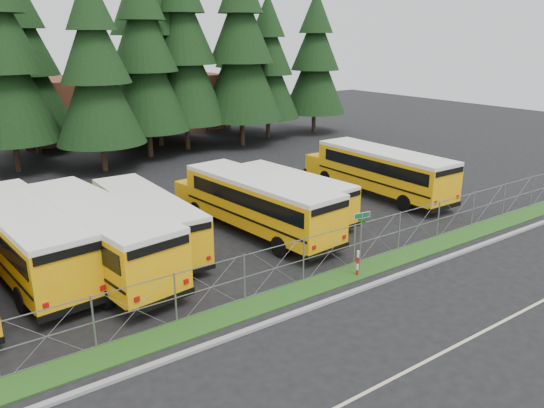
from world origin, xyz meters
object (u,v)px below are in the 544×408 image
(bus_5, at_px, (255,205))
(bus_6, at_px, (288,195))
(bus_2, at_px, (92,237))
(bus_3, at_px, (145,221))
(street_sign, at_px, (361,229))
(striped_bollard, at_px, (358,263))
(bus_1, at_px, (25,240))
(bus_east, at_px, (379,172))

(bus_5, height_order, bus_6, bus_5)
(bus_2, height_order, bus_3, bus_2)
(bus_2, distance_m, bus_3, 3.20)
(street_sign, bearing_deg, striped_bollard, -145.51)
(bus_1, bearing_deg, bus_6, -6.64)
(bus_2, xyz_separation_m, striped_bollard, (9.27, -7.30, -1.03))
(bus_6, bearing_deg, bus_1, 173.16)
(bus_5, relative_size, street_sign, 4.20)
(bus_east, bearing_deg, street_sign, -139.69)
(bus_1, xyz_separation_m, striped_bollard, (11.81, -8.66, -1.01))
(bus_3, bearing_deg, striped_bollard, -52.78)
(street_sign, bearing_deg, bus_3, 129.20)
(striped_bollard, bearing_deg, bus_1, 143.75)
(bus_5, distance_m, bus_6, 3.30)
(bus_2, bearing_deg, bus_6, -2.77)
(bus_6, distance_m, striped_bollard, 8.71)
(bus_5, bearing_deg, bus_3, 161.14)
(bus_1, relative_size, bus_3, 1.14)
(bus_6, xyz_separation_m, striped_bollard, (-2.44, -8.34, -0.69))
(bus_2, relative_size, bus_3, 1.16)
(striped_bollard, bearing_deg, street_sign, 34.49)
(bus_2, bearing_deg, bus_east, -4.88)
(bus_1, xyz_separation_m, bus_5, (11.17, -1.48, -0.06))
(bus_2, bearing_deg, bus_1, 144.00)
(bus_east, bearing_deg, bus_3, 179.33)
(bus_5, bearing_deg, bus_6, 15.04)
(bus_1, xyz_separation_m, street_sign, (12.21, -8.39, 0.43))
(bus_1, relative_size, bus_2, 0.99)
(bus_1, distance_m, bus_5, 11.27)
(bus_5, bearing_deg, striped_bollard, -90.43)
(bus_2, relative_size, striped_bollard, 10.34)
(bus_1, height_order, bus_2, bus_2)
(bus_east, bearing_deg, bus_2, -176.88)
(bus_2, xyz_separation_m, bus_3, (2.94, 1.23, -0.22))
(striped_bollard, bearing_deg, bus_east, 39.91)
(bus_3, xyz_separation_m, striped_bollard, (6.33, -8.53, -0.80))
(bus_2, height_order, striped_bollard, bus_2)
(bus_3, height_order, bus_east, bus_east)
(bus_2, distance_m, striped_bollard, 11.85)
(bus_3, xyz_separation_m, bus_6, (8.77, -0.19, -0.12))
(bus_1, bearing_deg, bus_5, -12.88)
(bus_east, height_order, striped_bollard, bus_east)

